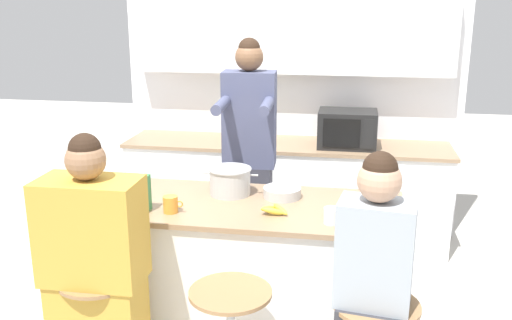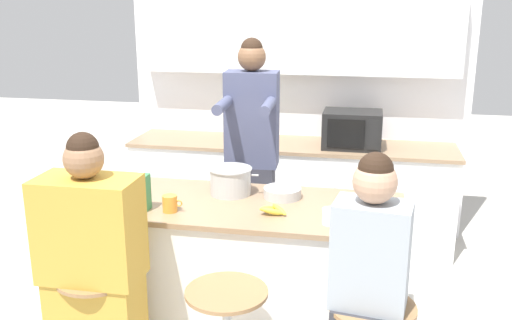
{
  "view_description": "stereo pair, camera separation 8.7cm",
  "coord_description": "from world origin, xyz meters",
  "px_view_note": "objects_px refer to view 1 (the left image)",
  "views": [
    {
      "loc": [
        0.55,
        -3.12,
        2.06
      ],
      "look_at": [
        0.0,
        0.08,
        1.15
      ],
      "focal_mm": 40.0,
      "sensor_mm": 36.0,
      "label": 1
    },
    {
      "loc": [
        0.64,
        -3.1,
        2.06
      ],
      "look_at": [
        0.0,
        0.08,
        1.15
      ],
      "focal_mm": 40.0,
      "sensor_mm": 36.0,
      "label": 2
    }
  ],
  "objects_px": {
    "kitchen_island": "(254,273)",
    "microwave": "(347,129)",
    "juice_carton": "(142,193)",
    "potted_plant": "(249,125)",
    "person_cooking": "(249,167)",
    "cooking_pot": "(230,181)",
    "banana_bunch": "(274,210)",
    "coffee_cup_near": "(171,204)",
    "person_wrapped_blanket": "(96,280)",
    "person_seated_near": "(372,307)",
    "fruit_bowl": "(282,192)",
    "coffee_cup_far": "(332,216)"
  },
  "relations": [
    {
      "from": "coffee_cup_near",
      "to": "potted_plant",
      "type": "bearing_deg",
      "value": 86.42
    },
    {
      "from": "cooking_pot",
      "to": "juice_carton",
      "type": "distance_m",
      "value": 0.57
    },
    {
      "from": "kitchen_island",
      "to": "potted_plant",
      "type": "relative_size",
      "value": 6.42
    },
    {
      "from": "person_cooking",
      "to": "juice_carton",
      "type": "height_order",
      "value": "person_cooking"
    },
    {
      "from": "banana_bunch",
      "to": "juice_carton",
      "type": "relative_size",
      "value": 0.78
    },
    {
      "from": "person_wrapped_blanket",
      "to": "microwave",
      "type": "xyz_separation_m",
      "value": [
        1.22,
        2.23,
        0.35
      ]
    },
    {
      "from": "cooking_pot",
      "to": "banana_bunch",
      "type": "xyz_separation_m",
      "value": [
        0.32,
        -0.3,
        -0.06
      ]
    },
    {
      "from": "kitchen_island",
      "to": "potted_plant",
      "type": "bearing_deg",
      "value": 101.52
    },
    {
      "from": "coffee_cup_far",
      "to": "microwave",
      "type": "bearing_deg",
      "value": 88.48
    },
    {
      "from": "cooking_pot",
      "to": "coffee_cup_near",
      "type": "distance_m",
      "value": 0.45
    },
    {
      "from": "kitchen_island",
      "to": "person_seated_near",
      "type": "relative_size",
      "value": 1.23
    },
    {
      "from": "microwave",
      "to": "fruit_bowl",
      "type": "bearing_deg",
      "value": -104.41
    },
    {
      "from": "microwave",
      "to": "potted_plant",
      "type": "relative_size",
      "value": 1.74
    },
    {
      "from": "person_seated_near",
      "to": "kitchen_island",
      "type": "bearing_deg",
      "value": 144.04
    },
    {
      "from": "person_seated_near",
      "to": "potted_plant",
      "type": "bearing_deg",
      "value": 122.15
    },
    {
      "from": "kitchen_island",
      "to": "cooking_pot",
      "type": "distance_m",
      "value": 0.58
    },
    {
      "from": "person_cooking",
      "to": "person_seated_near",
      "type": "relative_size",
      "value": 1.28
    },
    {
      "from": "kitchen_island",
      "to": "microwave",
      "type": "height_order",
      "value": "microwave"
    },
    {
      "from": "person_seated_near",
      "to": "person_cooking",
      "type": "bearing_deg",
      "value": 129.72
    },
    {
      "from": "cooking_pot",
      "to": "coffee_cup_near",
      "type": "height_order",
      "value": "cooking_pot"
    },
    {
      "from": "fruit_bowl",
      "to": "potted_plant",
      "type": "xyz_separation_m",
      "value": [
        -0.48,
        1.45,
        0.1
      ]
    },
    {
      "from": "coffee_cup_near",
      "to": "banana_bunch",
      "type": "bearing_deg",
      "value": 7.17
    },
    {
      "from": "person_seated_near",
      "to": "juice_carton",
      "type": "xyz_separation_m",
      "value": [
        -1.29,
        0.45,
        0.34
      ]
    },
    {
      "from": "person_cooking",
      "to": "potted_plant",
      "type": "bearing_deg",
      "value": 97.51
    },
    {
      "from": "person_cooking",
      "to": "cooking_pot",
      "type": "xyz_separation_m",
      "value": [
        -0.02,
        -0.54,
        0.07
      ]
    },
    {
      "from": "person_wrapped_blanket",
      "to": "microwave",
      "type": "height_order",
      "value": "person_wrapped_blanket"
    },
    {
      "from": "potted_plant",
      "to": "fruit_bowl",
      "type": "bearing_deg",
      "value": -71.83
    },
    {
      "from": "fruit_bowl",
      "to": "coffee_cup_far",
      "type": "xyz_separation_m",
      "value": [
        0.32,
        -0.38,
        0.01
      ]
    },
    {
      "from": "person_wrapped_blanket",
      "to": "banana_bunch",
      "type": "distance_m",
      "value": 1.02
    },
    {
      "from": "juice_carton",
      "to": "potted_plant",
      "type": "distance_m",
      "value": 1.84
    },
    {
      "from": "person_wrapped_blanket",
      "to": "juice_carton",
      "type": "xyz_separation_m",
      "value": [
        0.1,
        0.45,
        0.32
      ]
    },
    {
      "from": "microwave",
      "to": "kitchen_island",
      "type": "bearing_deg",
      "value": -108.12
    },
    {
      "from": "person_cooking",
      "to": "cooking_pot",
      "type": "bearing_deg",
      "value": -95.56
    },
    {
      "from": "person_wrapped_blanket",
      "to": "person_seated_near",
      "type": "height_order",
      "value": "person_wrapped_blanket"
    },
    {
      "from": "kitchen_island",
      "to": "person_cooking",
      "type": "xyz_separation_m",
      "value": [
        -0.16,
        0.7,
        0.46
      ]
    },
    {
      "from": "kitchen_island",
      "to": "microwave",
      "type": "bearing_deg",
      "value": 71.88
    },
    {
      "from": "cooking_pot",
      "to": "person_cooking",
      "type": "bearing_deg",
      "value": 87.69
    },
    {
      "from": "person_seated_near",
      "to": "potted_plant",
      "type": "distance_m",
      "value": 2.51
    },
    {
      "from": "kitchen_island",
      "to": "person_seated_near",
      "type": "height_order",
      "value": "person_seated_near"
    },
    {
      "from": "person_wrapped_blanket",
      "to": "person_seated_near",
      "type": "bearing_deg",
      "value": -0.52
    },
    {
      "from": "juice_carton",
      "to": "microwave",
      "type": "relative_size",
      "value": 0.47
    },
    {
      "from": "cooking_pot",
      "to": "potted_plant",
      "type": "bearing_deg",
      "value": 95.92
    },
    {
      "from": "banana_bunch",
      "to": "person_wrapped_blanket",
      "type": "bearing_deg",
      "value": -148.3
    },
    {
      "from": "banana_bunch",
      "to": "coffee_cup_near",
      "type": "bearing_deg",
      "value": -172.83
    },
    {
      "from": "coffee_cup_far",
      "to": "banana_bunch",
      "type": "xyz_separation_m",
      "value": [
        -0.32,
        0.09,
        -0.02
      ]
    },
    {
      "from": "coffee_cup_near",
      "to": "potted_plant",
      "type": "distance_m",
      "value": 1.82
    },
    {
      "from": "cooking_pot",
      "to": "coffee_cup_far",
      "type": "height_order",
      "value": "cooking_pot"
    },
    {
      "from": "cooking_pot",
      "to": "microwave",
      "type": "height_order",
      "value": "microwave"
    },
    {
      "from": "person_seated_near",
      "to": "person_wrapped_blanket",
      "type": "bearing_deg",
      "value": -171.88
    },
    {
      "from": "kitchen_island",
      "to": "person_cooking",
      "type": "distance_m",
      "value": 0.85
    }
  ]
}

